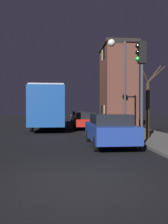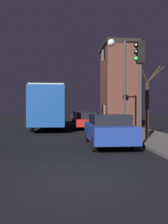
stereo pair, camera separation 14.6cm
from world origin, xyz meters
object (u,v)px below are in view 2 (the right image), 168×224
(traffic_light, at_px, (140,72))
(car_far_lane, at_px, (79,116))
(streetlamp, at_px, (118,65))
(bus, at_px, (51,105))
(bare_tree, at_px, (148,102))
(car_near_lane, at_px, (108,129))
(car_mid_lane, at_px, (85,120))

(traffic_light, xyz_separation_m, car_far_lane, (-1.23, 20.13, -2.49))
(streetlamp, distance_m, bus, 8.41)
(streetlamp, height_order, bare_tree, streetlamp)
(traffic_light, height_order, car_near_lane, traffic_light)
(car_near_lane, xyz_separation_m, car_far_lane, (-0.14, 18.96, -0.04))
(traffic_light, height_order, car_far_lane, traffic_light)
(car_far_lane, bearing_deg, streetlamp, -84.03)
(streetlamp, height_order, traffic_light, streetlamp)
(bus, relative_size, car_far_lane, 2.39)
(traffic_light, xyz_separation_m, car_near_lane, (-1.10, 1.17, -2.45))
(traffic_light, bearing_deg, streetlamp, 86.14)
(car_mid_lane, bearing_deg, car_near_lane, -87.98)
(streetlamp, distance_m, car_far_lane, 15.62)
(streetlamp, relative_size, traffic_light, 1.35)
(car_far_lane, bearing_deg, traffic_light, -86.49)
(car_far_lane, bearing_deg, bus, -110.27)
(bus, bearing_deg, car_near_lane, -72.38)
(bare_tree, bearing_deg, streetlamp, 115.72)
(bus, bearing_deg, car_far_lane, 69.73)
(bus, bearing_deg, bare_tree, -56.39)
(bare_tree, xyz_separation_m, car_near_lane, (-2.54, -1.61, -1.32))
(bare_tree, bearing_deg, car_far_lane, 98.77)
(traffic_light, distance_m, bare_tree, 3.32)
(bus, relative_size, car_near_lane, 2.74)
(streetlamp, distance_m, car_near_lane, 5.60)
(car_near_lane, xyz_separation_m, car_mid_lane, (-0.31, 8.73, -0.02))
(streetlamp, bearing_deg, car_near_lane, -110.27)
(streetlamp, height_order, car_mid_lane, streetlamp)
(car_near_lane, distance_m, car_far_lane, 18.96)
(traffic_light, bearing_deg, car_near_lane, 133.19)
(car_mid_lane, bearing_deg, car_far_lane, 89.04)
(traffic_light, distance_m, bus, 12.42)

